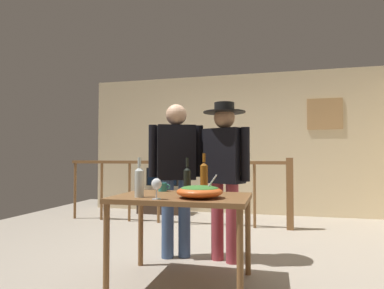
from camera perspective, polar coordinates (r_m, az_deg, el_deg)
ground_plane at (r=3.89m, az=3.42°, el=-18.13°), size 7.65×7.65×0.00m
back_wall at (r=6.39m, az=7.90°, el=0.16°), size 5.89×0.10×2.64m
framed_picture at (r=6.39m, az=21.88°, el=4.93°), size 0.60×0.03×0.55m
stair_railing at (r=5.24m, az=2.02°, el=-6.61°), size 3.68×0.10×1.06m
tv_console at (r=6.41m, az=-5.06°, el=-9.82°), size 0.90×0.40×0.42m
flat_screen_tv at (r=6.33m, az=-5.14°, el=-5.64°), size 0.62×0.12×0.44m
serving_table at (r=2.88m, az=-1.69°, el=-10.39°), size 1.13×0.77×0.74m
salad_bowl at (r=2.69m, az=1.32°, el=-8.01°), size 0.37×0.37×0.19m
wine_glass at (r=2.61m, az=-6.14°, el=-6.92°), size 0.08×0.08×0.16m
wine_bottle_clear at (r=2.76m, az=-9.07°, el=-6.24°), size 0.08×0.08×0.33m
wine_bottle_dark at (r=3.17m, az=-0.84°, el=-5.86°), size 0.07×0.07×0.32m
wine_bottle_amber at (r=3.05m, az=2.08°, el=-5.57°), size 0.07×0.07×0.36m
mug_teal at (r=3.21m, az=-5.07°, el=-7.31°), size 0.12×0.08×0.08m
person_standing_left at (r=3.57m, az=-2.75°, el=-3.73°), size 0.55×0.36×1.64m
person_standing_right at (r=3.46m, az=5.62°, el=-3.72°), size 0.54×0.44×1.64m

